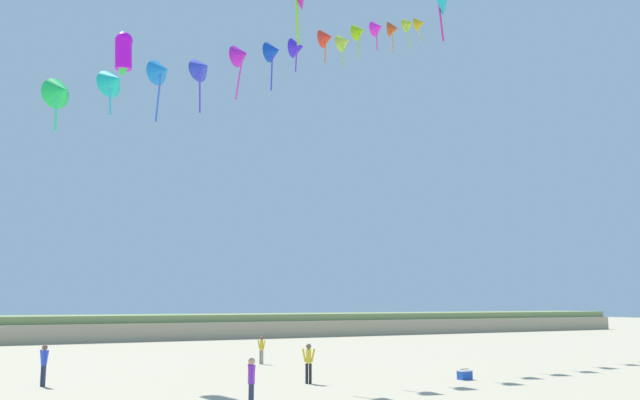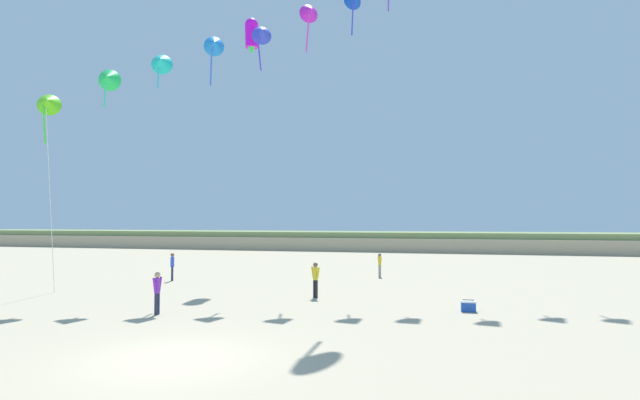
# 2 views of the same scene
# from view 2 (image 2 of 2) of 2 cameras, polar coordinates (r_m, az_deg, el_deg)

# --- Properties ---
(ground_plane) EXTENTS (240.00, 240.00, 0.00)m
(ground_plane) POSITION_cam_2_polar(r_m,az_deg,el_deg) (14.04, -16.35, -17.07)
(ground_plane) COLOR tan
(dune_ridge) EXTENTS (120.00, 8.87, 2.20)m
(dune_ridge) POSITION_cam_2_polar(r_m,az_deg,el_deg) (60.82, 7.83, -4.67)
(dune_ridge) COLOR tan
(dune_ridge) RESTS_ON ground
(person_near_left) EXTENTS (0.52, 0.38, 1.64)m
(person_near_left) POSITION_cam_2_polar(r_m,az_deg,el_deg) (23.41, -0.52, -8.83)
(person_near_left) COLOR black
(person_near_left) RESTS_ON ground
(person_near_right) EXTENTS (0.36, 0.47, 1.49)m
(person_near_right) POSITION_cam_2_polar(r_m,az_deg,el_deg) (32.11, 6.84, -7.20)
(person_near_right) COLOR gray
(person_near_right) RESTS_ON ground
(person_mid_center) EXTENTS (0.22, 0.57, 1.62)m
(person_mid_center) POSITION_cam_2_polar(r_m,az_deg,el_deg) (20.29, -18.11, -9.75)
(person_mid_center) COLOR #282D4C
(person_mid_center) RESTS_ON ground
(person_far_left) EXTENTS (0.33, 0.55, 1.65)m
(person_far_left) POSITION_cam_2_polar(r_m,az_deg,el_deg) (31.09, -16.53, -7.11)
(person_far_left) COLOR #282D4C
(person_far_left) RESTS_ON ground
(large_kite_high_solo) EXTENTS (1.04, 0.99, 2.38)m
(large_kite_high_solo) POSITION_cam_2_polar(r_m,az_deg,el_deg) (35.26, -7.84, 18.23)
(large_kite_high_solo) COLOR #CB0EE5
(beach_cooler) EXTENTS (0.58, 0.41, 0.46)m
(beach_cooler) POSITION_cam_2_polar(r_m,az_deg,el_deg) (20.92, 16.59, -11.54)
(beach_cooler) COLOR blue
(beach_cooler) RESTS_ON ground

